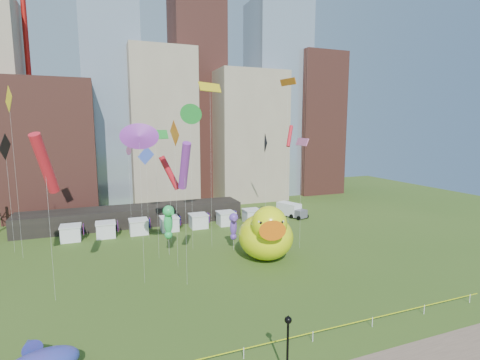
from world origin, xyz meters
name	(u,v)px	position (x,y,z in m)	size (l,w,h in m)	color
ground	(244,359)	(0.00, 0.00, 0.00)	(160.00, 160.00, 0.00)	#39581B
skyline	(152,108)	(2.25, 61.06, 21.44)	(101.00, 23.00, 68.00)	brown
crane_right	(263,8)	(30.89, 64.00, 46.90)	(23.00, 1.00, 76.00)	red
pavilion	(135,216)	(-4.00, 42.00, 1.60)	(38.00, 6.00, 3.20)	black
vendor_tents	(170,224)	(1.02, 36.00, 1.11)	(33.24, 2.80, 2.40)	white
caution_tape	(244,350)	(0.00, 0.00, 0.68)	(50.00, 0.06, 0.90)	white
big_duck	(266,234)	(10.37, 17.99, 3.48)	(9.27, 10.72, 7.57)	#F0FF0D
small_duck	(256,239)	(10.72, 22.10, 1.52)	(3.93, 4.65, 3.32)	white
seahorse_green	(168,219)	(-1.14, 24.37, 4.94)	(1.88, 2.16, 6.84)	silver
seahorse_purple	(234,224)	(7.66, 22.93, 3.77)	(1.54, 1.79, 5.36)	silver
lamppost	(288,341)	(1.91, -3.20, 2.91)	(0.50, 0.50, 4.76)	black
box_truck	(291,210)	(24.74, 37.16, 1.33)	(4.12, 6.49, 2.59)	white
kite_0	(45,164)	(-14.14, 15.36, 13.71)	(2.35, 3.69, 16.75)	silver
kite_1	(302,142)	(16.84, 20.44, 15.09)	(0.86, 3.44, 15.68)	silver
kite_2	(266,143)	(14.66, 27.40, 14.77)	(1.69, 2.78, 16.25)	silver
kite_3	(155,135)	(-2.63, 23.66, 16.18)	(3.66, 2.10, 16.82)	silver
kite_4	(9,102)	(-19.44, 30.05, 20.26)	(1.34, 3.00, 22.22)	silver
kite_5	(146,157)	(-2.77, 32.84, 12.75)	(2.27, 1.76, 14.35)	silver
kite_6	(288,83)	(17.50, 26.00, 23.69)	(1.14, 3.32, 24.37)	silver
kite_7	(139,137)	(-5.33, 16.25, 16.19)	(2.72, 1.08, 17.56)	silver
kite_8	(290,136)	(18.05, 26.15, 15.80)	(1.83, 1.76, 17.50)	silver
kite_9	(128,151)	(-5.31, 32.69, 13.66)	(0.74, 1.25, 14.40)	silver
kite_10	(5,148)	(-20.92, 33.02, 14.46)	(0.70, 3.49, 16.38)	silver
kite_11	(190,114)	(2.44, 25.60, 18.91)	(2.52, 1.72, 20.30)	silver
kite_12	(210,88)	(5.22, 25.45, 22.44)	(3.73, 2.33, 23.15)	silver
kite_14	(175,135)	(-0.93, 19.61, 16.23)	(0.52, 3.03, 18.01)	silver
kite_15	(185,166)	(-1.02, 14.19, 13.13)	(1.01, 3.13, 15.76)	silver
kite_16	(170,173)	(0.11, 29.45, 10.55)	(3.17, 1.65, 13.15)	silver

